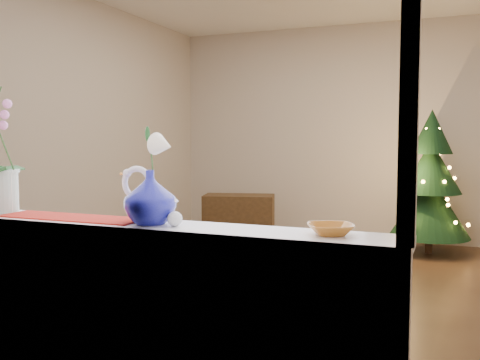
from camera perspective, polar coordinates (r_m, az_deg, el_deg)
The scene contains 15 objects.
ground at distance 4.66m, azimuth 5.85°, elevation -11.50°, with size 5.00×5.00×0.00m, color #332015.
wall_back at distance 6.92m, azimuth 11.63°, elevation 4.95°, with size 4.50×0.10×2.70m, color #BCB1A5.
wall_front at distance 2.18m, azimuth -12.22°, elevation 6.20°, with size 4.50×0.10×2.70m, color #BCB1A5.
wall_left at distance 5.53m, azimuth -17.14°, elevation 4.99°, with size 0.10×5.00×2.70m, color #BCB1A5.
window_apron at distance 2.37m, azimuth -11.28°, elevation -16.37°, with size 2.20×0.08×0.88m, color white.
windowsill at distance 2.32m, azimuth -10.24°, elevation -5.02°, with size 2.20×0.26×0.04m, color white.
window_frame at distance 2.25m, azimuth -11.93°, elevation 15.14°, with size 2.22×0.06×1.60m, color white, non-canonical shape.
runner at distance 2.54m, azimuth -17.56°, elevation -3.82°, with size 0.70×0.20×0.01m, color maroon.
swan at distance 2.31m, azimuth -9.72°, elevation -1.71°, with size 0.27×0.12×0.23m, color silver, non-canonical shape.
blue_vase at distance 2.27m, azimuth -9.56°, elevation -1.39°, with size 0.25×0.25×0.26m, color navy.
lily at distance 2.26m, azimuth -9.64°, elevation 4.42°, with size 0.15×0.08×0.20m, color white, non-canonical shape.
paperweight at distance 2.20m, azimuth -6.98°, elevation -4.14°, with size 0.06×0.06×0.06m, color silver.
amber_dish at distance 2.03m, azimuth 9.64°, elevation -5.29°, with size 0.15×0.15×0.04m, color #AC6723.
xmas_tree at distance 6.29m, azimuth 19.65°, elevation -0.18°, with size 0.87×0.87×1.60m, color black, non-canonical shape.
side_table at distance 6.35m, azimuth -0.12°, elevation -4.35°, with size 0.82×0.41×0.61m, color black.
Camera 1 is at (1.22, -4.31, 1.28)m, focal length 40.00 mm.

